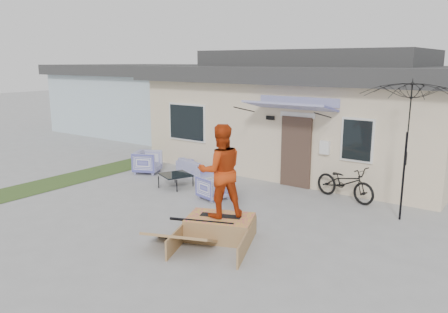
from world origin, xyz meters
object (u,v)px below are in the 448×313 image
Objects in this scene: skate_ramp at (220,227)px; skateboard at (221,215)px; coffee_table at (176,181)px; armchair_left at (148,161)px; patio_umbrella at (406,147)px; loveseat at (195,164)px; skater at (221,169)px; armchair_right at (213,186)px; bicycle at (345,179)px.

skateboard is (-0.02, 0.04, 0.26)m from skate_ramp.
skate_ramp is at bearing -34.81° from coffee_table.
patio_umbrella is (8.07, 0.31, 1.34)m from armchair_left.
loveseat is 1.97× the size of armchair_left.
loveseat reaches higher than skate_ramp.
coffee_table is 6.43m from patio_umbrella.
skateboard is (-2.83, -3.32, -1.27)m from patio_umbrella.
skateboard reaches higher than coffee_table.
skater is (3.89, -3.88, 1.17)m from loveseat.
armchair_right is 0.89× the size of coffee_table.
skater is at bearing -34.44° from coffee_table.
loveseat is 0.89× the size of bicycle.
armchair_left is at bearing 128.54° from skate_ramp.
loveseat is at bearing -116.58° from armchair_right.
armchair_left is at bearing 52.70° from loveseat.
patio_umbrella is 2.68× the size of skateboard.
armchair_right is 4.95m from patio_umbrella.
skater is at bearing -144.15° from armchair_left.
loveseat is at bearing 175.29° from patio_umbrella.
armchair_left reaches higher than loveseat.
skate_ramp is at bearing 62.13° from skater.
armchair_right is at bearing 139.56° from bicycle.
armchair_right is at bearing -8.84° from coffee_table.
armchair_right is 2.90m from skater.
loveseat is 5.49m from skateboard.
skateboard is 1.01m from skater.
armchair_right is at bearing -98.51° from skater.
patio_umbrella reaches higher than coffee_table.
skate_ramp is (-1.18, -4.09, -0.35)m from bicycle.
skate_ramp is at bearing -129.89° from patio_umbrella.
coffee_table is at bearing 126.52° from bicycle.
patio_umbrella is at bearing 9.69° from coffee_table.
armchair_left is 8.19m from patio_umbrella.
armchair_left is at bearing -91.50° from armchair_right.
skater is (1.74, -2.03, 1.13)m from armchair_right.
patio_umbrella is at bearing -112.06° from armchair_left.
armchair_left reaches higher than skate_ramp.
skater reaches higher than bicycle.
skate_ramp is at bearing 178.98° from bicycle.
armchair_right is 2.68m from skateboard.
skateboard is at bearing -144.15° from armchair_left.
patio_umbrella reaches higher than armchair_right.
armchair_left is at bearing 114.18° from bicycle.
armchair_left is at bearing -79.05° from skater.
armchair_right is 0.40× the size of bicycle.
skate_ramp is at bearing -89.71° from skateboard.
loveseat is at bearing 113.57° from skate_ramp.
coffee_table is at bearing 123.89° from skate_ramp.
patio_umbrella reaches higher than skateboard.
loveseat is 1.61m from armchair_left.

